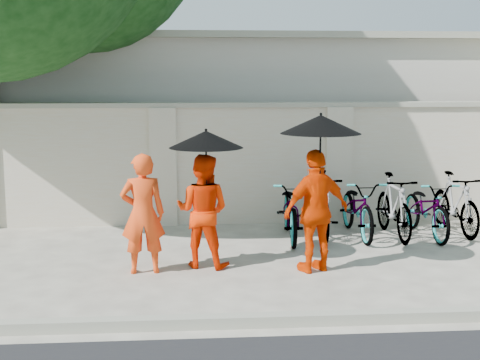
{
  "coord_description": "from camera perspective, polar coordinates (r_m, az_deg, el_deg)",
  "views": [
    {
      "loc": [
        -0.58,
        -8.17,
        2.53
      ],
      "look_at": [
        0.13,
        0.93,
        1.1
      ],
      "focal_mm": 50.0,
      "sensor_mm": 36.0,
      "label": 1
    }
  ],
  "objects": [
    {
      "name": "monk_center",
      "position": [
        8.87,
        -3.21,
        -2.64
      ],
      "size": [
        0.89,
        0.79,
        1.51
      ],
      "primitive_type": "imported",
      "rotation": [
        0.0,
        0.0,
        2.8
      ],
      "color": "#F02C01",
      "rests_on": "ground"
    },
    {
      "name": "parasol_right",
      "position": [
        8.45,
        6.9,
        4.74
      ],
      "size": [
        1.02,
        1.02,
        1.14
      ],
      "color": "black",
      "rests_on": "ground"
    },
    {
      "name": "parasol_center",
      "position": [
        8.65,
        -2.92,
        3.49
      ],
      "size": [
        0.97,
        0.97,
        0.97
      ],
      "color": "black",
      "rests_on": "ground"
    },
    {
      "name": "bike_2",
      "position": [
        10.73,
        10.05,
        -2.34
      ],
      "size": [
        0.63,
        1.77,
        0.93
      ],
      "primitive_type": "imported",
      "rotation": [
        0.0,
        0.0,
        0.01
      ],
      "color": "slate",
      "rests_on": "ground"
    },
    {
      "name": "bike_4",
      "position": [
        10.96,
        15.66,
        -2.34
      ],
      "size": [
        0.69,
        1.76,
        0.91
      ],
      "primitive_type": "imported",
      "rotation": [
        0.0,
        0.0,
        0.05
      ],
      "color": "slate",
      "rests_on": "ground"
    },
    {
      "name": "kerb",
      "position": [
        6.95,
        0.61,
        -11.92
      ],
      "size": [
        40.0,
        0.16,
        0.12
      ],
      "primitive_type": "cube",
      "color": "gray",
      "rests_on": "ground"
    },
    {
      "name": "bike_3",
      "position": [
        10.77,
        12.99,
        -2.19
      ],
      "size": [
        0.5,
        1.67,
        1.0
      ],
      "primitive_type": "imported",
      "rotation": [
        0.0,
        0.0,
        0.02
      ],
      "color": "slate",
      "rests_on": "ground"
    },
    {
      "name": "monk_right",
      "position": [
        8.68,
        6.53,
        -2.64
      ],
      "size": [
        1.02,
        0.72,
        1.6
      ],
      "primitive_type": "imported",
      "rotation": [
        0.0,
        0.0,
        3.54
      ],
      "color": "#E93800",
      "rests_on": "ground"
    },
    {
      "name": "bike_5",
      "position": [
        11.33,
        17.9,
        -1.91
      ],
      "size": [
        0.58,
        1.66,
        0.98
      ],
      "primitive_type": "imported",
      "rotation": [
        0.0,
        0.0,
        0.07
      ],
      "color": "slate",
      "rests_on": "ground"
    },
    {
      "name": "ground",
      "position": [
        8.57,
        -0.4,
        -8.26
      ],
      "size": [
        80.0,
        80.0,
        0.0
      ],
      "primitive_type": "plane",
      "color": "beige"
    },
    {
      "name": "monk_left",
      "position": [
        8.66,
        -8.3,
        -2.86
      ],
      "size": [
        0.6,
        0.42,
        1.56
      ],
      "primitive_type": "imported",
      "rotation": [
        0.0,
        0.0,
        3.23
      ],
      "color": "#F94413",
      "rests_on": "ground"
    },
    {
      "name": "bike_1",
      "position": [
        10.65,
        7.16,
        -2.09
      ],
      "size": [
        0.67,
        1.75,
        1.02
      ],
      "primitive_type": "imported",
      "rotation": [
        0.0,
        0.0,
        -0.11
      ],
      "color": "slate",
      "rests_on": "ground"
    },
    {
      "name": "building_behind",
      "position": [
        15.41,
        5.19,
        5.4
      ],
      "size": [
        14.0,
        6.0,
        3.2
      ],
      "primitive_type": "cube",
      "color": "#BDB7AC",
      "rests_on": "ground"
    },
    {
      "name": "bike_0",
      "position": [
        10.42,
        4.4,
        -2.52
      ],
      "size": [
        0.74,
        1.83,
        0.94
      ],
      "primitive_type": "imported",
      "rotation": [
        0.0,
        0.0,
        -0.07
      ],
      "color": "slate",
      "rests_on": "ground"
    },
    {
      "name": "compound_wall",
      "position": [
        11.58,
        3.41,
        1.29
      ],
      "size": [
        20.0,
        0.3,
        2.0
      ],
      "primitive_type": "cube",
      "color": "beige",
      "rests_on": "ground"
    }
  ]
}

